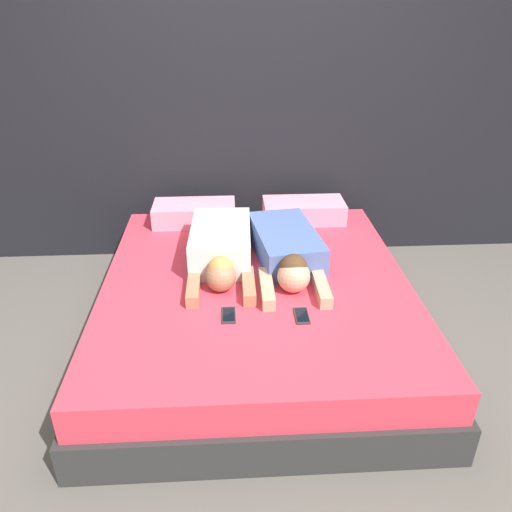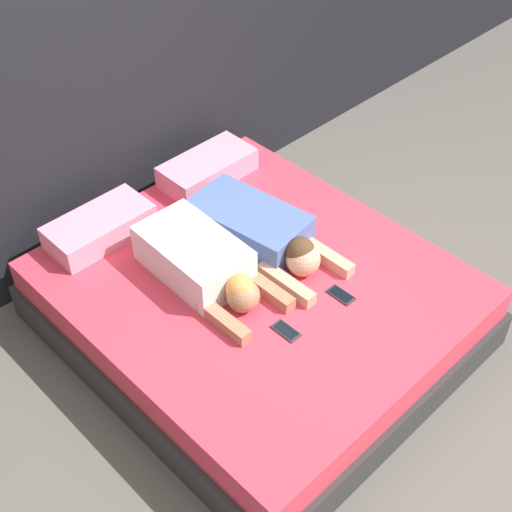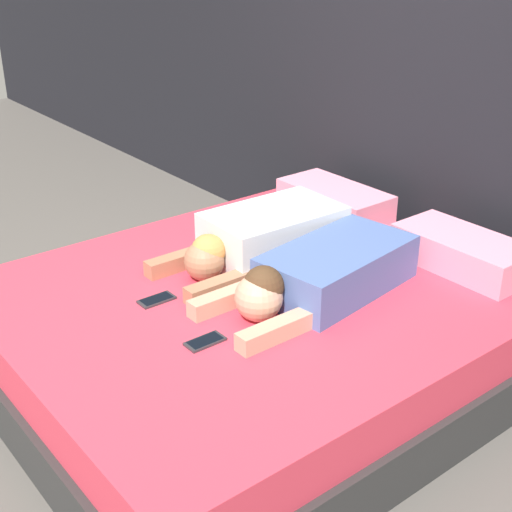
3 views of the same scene
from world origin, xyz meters
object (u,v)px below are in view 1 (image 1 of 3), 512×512
object	(u,v)px
cell_phone_right	(302,316)
pillow_head_left	(194,213)
person_right	(287,251)
pillow_head_right	(304,211)
person_left	(221,249)
bed	(256,308)
cell_phone_left	(229,315)

from	to	relation	value
cell_phone_right	pillow_head_left	bearing A→B (deg)	116.33
pillow_head_left	person_right	size ratio (longest dim) A/B	0.61
pillow_head_right	person_left	size ratio (longest dim) A/B	0.67
pillow_head_right	cell_phone_right	xyz separation A→B (m)	(-0.19, -1.25, -0.07)
bed	cell_phone_left	bearing A→B (deg)	-113.50
pillow_head_left	cell_phone_left	world-z (taller)	pillow_head_left
person_right	cell_phone_left	world-z (taller)	person_right
pillow_head_left	cell_phone_right	world-z (taller)	pillow_head_left
person_left	pillow_head_right	bearing A→B (deg)	46.97
bed	pillow_head_left	world-z (taller)	pillow_head_left
person_left	cell_phone_right	size ratio (longest dim) A/B	5.95
pillow_head_left	person_left	xyz separation A→B (m)	(0.20, -0.65, 0.03)
cell_phone_left	cell_phone_right	world-z (taller)	same
person_left	cell_phone_right	bearing A→B (deg)	-54.92
pillow_head_left	person_right	bearing A→B (deg)	-48.03
person_left	cell_phone_left	world-z (taller)	person_left
pillow_head_left	person_right	world-z (taller)	person_right
person_left	pillow_head_left	bearing A→B (deg)	106.90
pillow_head_left	cell_phone_right	xyz separation A→B (m)	(0.62, -1.25, -0.07)
pillow_head_left	cell_phone_right	size ratio (longest dim) A/B	4.00
person_left	cell_phone_left	distance (m)	0.58
pillow_head_left	bed	bearing A→B (deg)	-64.44
pillow_head_right	person_left	bearing A→B (deg)	-133.03
cell_phone_left	cell_phone_right	distance (m)	0.38
pillow_head_left	cell_phone_left	xyz separation A→B (m)	(0.24, -1.22, -0.07)
cell_phone_left	cell_phone_right	xyz separation A→B (m)	(0.38, -0.03, 0.00)
person_right	pillow_head_left	bearing A→B (deg)	131.97
bed	cell_phone_right	distance (m)	0.51
pillow_head_right	bed	bearing A→B (deg)	-115.56
pillow_head_left	cell_phone_left	bearing A→B (deg)	-79.03
bed	cell_phone_right	xyz separation A→B (m)	(0.22, -0.41, 0.22)
pillow_head_left	person_left	distance (m)	0.68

